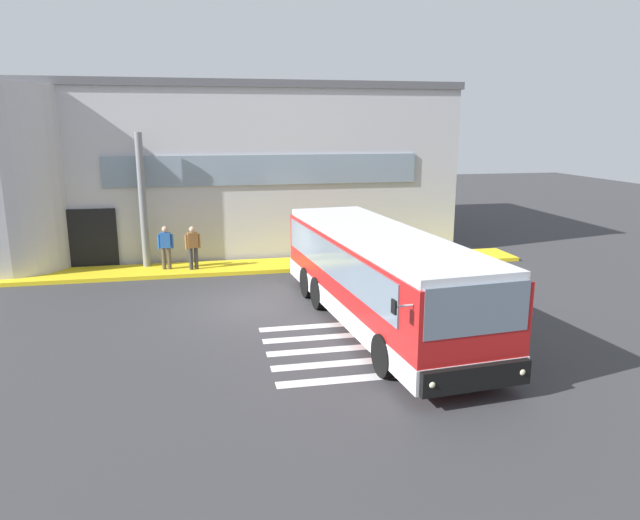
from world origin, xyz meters
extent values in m
cube|color=#353538|center=(0.00, 0.00, -0.01)|extent=(80.00, 90.00, 0.02)
cube|color=silver|center=(2.00, -6.00, 0.00)|extent=(4.40, 0.36, 0.01)
cube|color=silver|center=(2.00, -5.10, 0.00)|extent=(4.40, 0.36, 0.01)
cube|color=silver|center=(2.00, -4.20, 0.00)|extent=(4.40, 0.36, 0.01)
cube|color=silver|center=(2.00, -3.30, 0.00)|extent=(4.40, 0.36, 0.01)
cube|color=silver|center=(2.00, -2.40, 0.00)|extent=(4.40, 0.36, 0.01)
cube|color=#B7B7BC|center=(0.00, 12.00, 3.52)|extent=(18.69, 12.00, 7.03)
cube|color=#56565B|center=(0.00, 12.00, 7.18)|extent=(18.89, 12.20, 0.30)
cylinder|color=#B7B7BC|center=(-8.84, 6.50, 3.52)|extent=(4.40, 4.40, 7.03)
cube|color=black|center=(-5.84, 5.95, 1.20)|extent=(1.80, 0.16, 2.40)
cube|color=gray|center=(1.00, 5.96, 3.80)|extent=(12.69, 0.10, 1.20)
cube|color=yellow|center=(0.00, 4.80, 0.07)|extent=(22.69, 2.00, 0.15)
cylinder|color=slate|center=(-3.84, 5.40, 2.73)|extent=(0.28, 0.28, 5.17)
cube|color=red|center=(3.17, -2.59, 1.42)|extent=(3.46, 10.40, 2.15)
cube|color=silver|center=(3.17, -2.59, 0.62)|extent=(3.50, 10.45, 0.55)
cube|color=silver|center=(3.17, -2.59, 2.60)|extent=(3.34, 10.19, 0.20)
cube|color=slate|center=(3.63, -7.63, 2.02)|extent=(2.35, 0.33, 1.05)
cube|color=slate|center=(4.43, -2.18, 1.92)|extent=(0.85, 8.98, 0.95)
cube|color=slate|center=(1.85, -2.41, 1.92)|extent=(0.85, 8.98, 0.95)
cube|color=black|center=(3.63, -7.63, 2.38)|extent=(2.15, 0.29, 0.28)
cube|color=black|center=(3.64, -7.76, 0.63)|extent=(2.46, 0.42, 0.52)
sphere|color=beige|center=(4.66, -7.71, 0.65)|extent=(0.18, 0.18, 0.18)
sphere|color=beige|center=(2.62, -7.89, 0.65)|extent=(0.18, 0.18, 0.18)
cylinder|color=#B7B7BF|center=(2.12, -7.56, 2.17)|extent=(0.40, 0.09, 0.05)
cube|color=black|center=(1.92, -7.58, 2.17)|extent=(0.06, 0.20, 0.28)
cylinder|color=black|center=(4.64, -5.78, 0.50)|extent=(0.39, 1.02, 1.00)
cylinder|color=black|center=(2.30, -5.99, 0.50)|extent=(0.39, 1.02, 1.00)
cylinder|color=black|center=(4.17, -0.59, 0.50)|extent=(0.39, 1.02, 1.00)
cylinder|color=black|center=(1.83, -0.80, 0.50)|extent=(0.39, 1.02, 1.00)
cylinder|color=black|center=(4.05, 0.71, 0.50)|extent=(0.39, 1.02, 1.00)
cylinder|color=black|center=(1.71, 0.50, 0.50)|extent=(0.39, 1.02, 1.00)
cylinder|color=#4C4233|center=(-2.94, 4.74, 0.57)|extent=(0.15, 0.15, 0.85)
cylinder|color=#4C4233|center=(-3.14, 4.75, 0.57)|extent=(0.15, 0.15, 0.85)
cube|color=#2659A5|center=(-3.04, 4.74, 1.29)|extent=(0.39, 0.24, 0.58)
sphere|color=tan|center=(-3.04, 4.74, 1.71)|extent=(0.23, 0.23, 0.23)
cylinder|color=#2659A5|center=(-2.79, 4.73, 1.24)|extent=(0.09, 0.09, 0.55)
cylinder|color=#2659A5|center=(-3.29, 4.76, 1.24)|extent=(0.09, 0.09, 0.55)
cylinder|color=#2D2D33|center=(-1.92, 4.53, 0.57)|extent=(0.15, 0.15, 0.85)
cylinder|color=#2D2D33|center=(-2.11, 4.49, 0.57)|extent=(0.15, 0.15, 0.85)
cube|color=#996633|center=(-2.01, 4.51, 1.29)|extent=(0.42, 0.29, 0.58)
sphere|color=tan|center=(-2.01, 4.51, 1.71)|extent=(0.23, 0.23, 0.23)
cylinder|color=#996633|center=(-1.77, 4.56, 1.24)|extent=(0.09, 0.09, 0.55)
cylinder|color=#996633|center=(-2.26, 4.46, 1.24)|extent=(0.09, 0.09, 0.55)
cube|color=maroon|center=(-2.05, 4.68, 1.27)|extent=(0.33, 0.23, 0.44)
cylinder|color=yellow|center=(2.25, 3.60, 0.45)|extent=(0.18, 0.18, 0.90)
camera|label=1|loc=(-1.61, -17.73, 5.60)|focal=32.57mm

